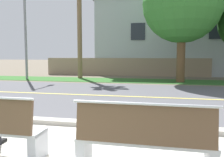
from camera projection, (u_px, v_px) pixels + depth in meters
name	position (u px, v px, depth m)	size (l,w,h in m)	color
ground_plane	(130.00, 91.00, 11.04)	(140.00, 140.00, 0.00)	#665B4C
curb_edge	(95.00, 124.00, 5.54)	(44.00, 0.30, 0.11)	#ADA89E
street_asphalt	(124.00, 96.00, 9.58)	(52.00, 8.00, 0.01)	#515156
road_centre_line	(124.00, 96.00, 9.58)	(48.00, 0.14, 0.01)	#E0CC4C
far_verge_grass	(140.00, 81.00, 15.37)	(48.00, 2.80, 0.02)	#2D6026
bench_right	(144.00, 140.00, 3.35)	(1.93, 0.48, 1.01)	silver
streetlamp	(27.00, 17.00, 16.38)	(0.24, 2.10, 7.39)	gray
garden_wall	(124.00, 67.00, 19.29)	(13.00, 0.36, 1.40)	gray
house_across_street	(175.00, 34.00, 21.31)	(13.78, 6.91, 6.87)	#A3ADB2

